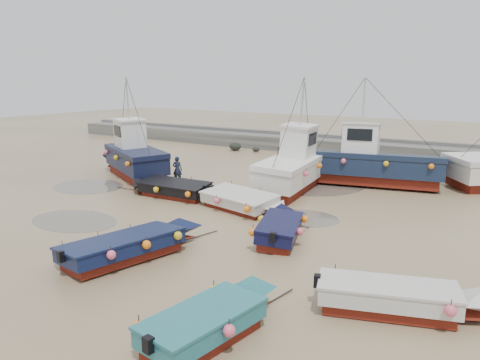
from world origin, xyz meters
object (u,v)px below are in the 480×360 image
object	(u,v)px
dinghy_4	(170,186)
dinghy_5	(245,200)
dinghy_3	(402,296)
dinghy_1	(132,243)
dinghy_2	(214,316)
cabin_boat_1	(294,165)
dinghy_6	(280,225)
cabin_boat_0	(133,155)
cabin_boat_2	(366,163)
person	(178,183)

from	to	relation	value
dinghy_4	dinghy_5	distance (m)	4.93
dinghy_3	dinghy_5	world-z (taller)	same
dinghy_1	dinghy_2	bearing A→B (deg)	-13.47
cabin_boat_1	dinghy_4	bearing A→B (deg)	-140.21
dinghy_6	cabin_boat_0	xyz separation A→B (m)	(-13.59, 5.68, 0.80)
dinghy_3	cabin_boat_2	bearing A→B (deg)	-177.04
cabin_boat_0	person	size ratio (longest dim) A/B	5.53
dinghy_3	cabin_boat_2	world-z (taller)	cabin_boat_2
dinghy_6	cabin_boat_2	distance (m)	11.15
dinghy_1	cabin_boat_2	world-z (taller)	cabin_boat_2
cabin_boat_1	dinghy_1	bearing A→B (deg)	-97.64
dinghy_6	cabin_boat_2	bearing A→B (deg)	72.47
dinghy_5	person	bearing A→B (deg)	-101.59
dinghy_2	dinghy_5	xyz separation A→B (m)	(-5.15, 9.78, -0.02)
cabin_boat_0	cabin_boat_2	xyz separation A→B (m)	(13.42, 5.44, -0.04)
cabin_boat_0	dinghy_3	bearing A→B (deg)	-88.01
dinghy_3	cabin_boat_1	distance (m)	14.61
dinghy_2	dinghy_5	size ratio (longest dim) A/B	0.88
cabin_boat_1	dinghy_3	bearing A→B (deg)	-59.68
dinghy_4	dinghy_3	bearing A→B (deg)	-117.76
dinghy_1	cabin_boat_1	distance (m)	12.51
dinghy_4	person	xyz separation A→B (m)	(-1.79, 2.79, -0.54)
dinghy_2	person	bearing A→B (deg)	141.06
dinghy_2	dinghy_4	world-z (taller)	same
cabin_boat_1	cabin_boat_2	xyz separation A→B (m)	(3.11, 3.22, -0.04)
dinghy_4	cabin_boat_2	xyz separation A→B (m)	(7.91, 8.32, 0.78)
dinghy_1	dinghy_4	distance (m)	8.72
dinghy_3	dinghy_4	world-z (taller)	same
cabin_boat_2	cabin_boat_0	bearing A→B (deg)	100.40
dinghy_3	dinghy_6	size ratio (longest dim) A/B	1.09
dinghy_5	person	distance (m)	7.40
dinghy_4	person	distance (m)	3.36
dinghy_3	cabin_boat_0	xyz separation A→B (m)	(-19.14, 9.39, 0.82)
dinghy_1	dinghy_3	bearing A→B (deg)	18.44
person	cabin_boat_2	bearing A→B (deg)	-170.00
dinghy_2	cabin_boat_0	distance (m)	20.26
person	dinghy_5	bearing A→B (deg)	135.67
cabin_boat_0	cabin_boat_1	xyz separation A→B (m)	(10.31, 2.23, -0.01)
dinghy_6	person	world-z (taller)	dinghy_6
dinghy_4	cabin_boat_0	size ratio (longest dim) A/B	0.70
dinghy_1	dinghy_6	size ratio (longest dim) A/B	1.23
dinghy_1	dinghy_6	world-z (taller)	same
cabin_boat_1	person	bearing A→B (deg)	-167.64
dinghy_2	cabin_boat_2	xyz separation A→B (m)	(-2.15, 18.39, 0.76)
cabin_boat_0	dinghy_4	bearing A→B (deg)	-89.45
dinghy_5	cabin_boat_1	bearing A→B (deg)	-165.69
dinghy_5	cabin_boat_1	size ratio (longest dim) A/B	0.63
dinghy_5	dinghy_3	bearing A→B (deg)	67.53
dinghy_4	cabin_boat_0	world-z (taller)	cabin_boat_0
dinghy_4	cabin_boat_1	xyz separation A→B (m)	(4.80, 5.10, 0.81)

